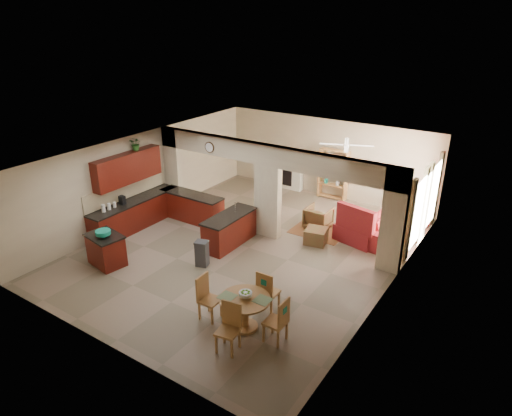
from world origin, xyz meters
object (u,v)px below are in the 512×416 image
Objects in this scene: dining_table at (245,308)px; sofa at (397,225)px; kitchen_island at (106,250)px; armchair at (318,218)px.

dining_table is 6.13m from sofa.
sofa is at bearing 77.32° from dining_table.
sofa is (5.93, 5.79, -0.03)m from kitchen_island.
sofa is (1.34, 5.98, -0.09)m from dining_table.
sofa is at bearing 54.39° from kitchen_island.
dining_table is at bearing 99.65° from armchair.
armchair is (-2.24, -0.69, -0.06)m from sofa.
armchair is (-0.89, 5.28, -0.15)m from dining_table.
kitchen_island is 0.39× the size of sofa.
kitchen_island is at bearing 54.18° from armchair.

